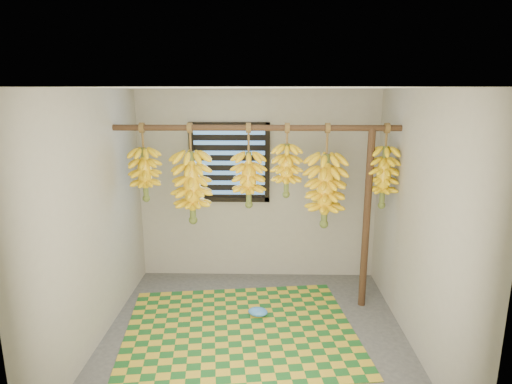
{
  "coord_description": "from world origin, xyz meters",
  "views": [
    {
      "loc": [
        0.1,
        -3.77,
        2.38
      ],
      "look_at": [
        0.0,
        0.55,
        1.35
      ],
      "focal_mm": 30.0,
      "sensor_mm": 36.0,
      "label": 1
    }
  ],
  "objects_px": {
    "banana_bunch_f": "(384,177)",
    "banana_bunch_e": "(325,191)",
    "woven_mat": "(240,330)",
    "banana_bunch_a": "(145,174)",
    "support_post": "(367,221)",
    "banana_bunch_b": "(192,187)",
    "banana_bunch_c": "(249,179)",
    "banana_bunch_d": "(286,170)",
    "plastic_bag": "(258,312)"
  },
  "relations": [
    {
      "from": "banana_bunch_e",
      "to": "banana_bunch_f",
      "type": "xyz_separation_m",
      "value": [
        0.61,
        0.0,
        0.15
      ]
    },
    {
      "from": "woven_mat",
      "to": "banana_bunch_e",
      "type": "height_order",
      "value": "banana_bunch_e"
    },
    {
      "from": "support_post",
      "to": "banana_bunch_b",
      "type": "xyz_separation_m",
      "value": [
        -1.89,
        0.0,
        0.36
      ]
    },
    {
      "from": "banana_bunch_e",
      "to": "banana_bunch_b",
      "type": "bearing_deg",
      "value": 180.0
    },
    {
      "from": "banana_bunch_c",
      "to": "banana_bunch_e",
      "type": "xyz_separation_m",
      "value": [
        0.82,
        0.0,
        -0.12
      ]
    },
    {
      "from": "plastic_bag",
      "to": "banana_bunch_a",
      "type": "height_order",
      "value": "banana_bunch_a"
    },
    {
      "from": "plastic_bag",
      "to": "banana_bunch_f",
      "type": "relative_size",
      "value": 0.24
    },
    {
      "from": "banana_bunch_d",
      "to": "woven_mat",
      "type": "bearing_deg",
      "value": -129.67
    },
    {
      "from": "support_post",
      "to": "banana_bunch_f",
      "type": "bearing_deg",
      "value": 0.0
    },
    {
      "from": "banana_bunch_a",
      "to": "banana_bunch_f",
      "type": "relative_size",
      "value": 0.93
    },
    {
      "from": "woven_mat",
      "to": "banana_bunch_d",
      "type": "distance_m",
      "value": 1.72
    },
    {
      "from": "woven_mat",
      "to": "plastic_bag",
      "type": "xyz_separation_m",
      "value": [
        0.18,
        0.28,
        0.05
      ]
    },
    {
      "from": "banana_bunch_c",
      "to": "banana_bunch_f",
      "type": "height_order",
      "value": "same"
    },
    {
      "from": "banana_bunch_e",
      "to": "banana_bunch_f",
      "type": "relative_size",
      "value": 1.24
    },
    {
      "from": "plastic_bag",
      "to": "banana_bunch_e",
      "type": "distance_m",
      "value": 1.49
    },
    {
      "from": "banana_bunch_a",
      "to": "banana_bunch_d",
      "type": "xyz_separation_m",
      "value": [
        1.52,
        0.0,
        0.05
      ]
    },
    {
      "from": "plastic_bag",
      "to": "banana_bunch_b",
      "type": "height_order",
      "value": "banana_bunch_b"
    },
    {
      "from": "support_post",
      "to": "banana_bunch_b",
      "type": "distance_m",
      "value": 1.93
    },
    {
      "from": "plastic_bag",
      "to": "banana_bunch_c",
      "type": "bearing_deg",
      "value": 109.87
    },
    {
      "from": "support_post",
      "to": "banana_bunch_c",
      "type": "distance_m",
      "value": 1.36
    },
    {
      "from": "banana_bunch_a",
      "to": "banana_bunch_d",
      "type": "relative_size",
      "value": 1.07
    },
    {
      "from": "banana_bunch_d",
      "to": "banana_bunch_f",
      "type": "distance_m",
      "value": 1.03
    },
    {
      "from": "support_post",
      "to": "plastic_bag",
      "type": "xyz_separation_m",
      "value": [
        -1.18,
        -0.29,
        -0.95
      ]
    },
    {
      "from": "banana_bunch_a",
      "to": "support_post",
      "type": "bearing_deg",
      "value": 0.0
    },
    {
      "from": "banana_bunch_d",
      "to": "banana_bunch_e",
      "type": "bearing_deg",
      "value": 0.0
    },
    {
      "from": "banana_bunch_e",
      "to": "banana_bunch_c",
      "type": "bearing_deg",
      "value": -180.0
    },
    {
      "from": "banana_bunch_a",
      "to": "banana_bunch_e",
      "type": "distance_m",
      "value": 1.94
    },
    {
      "from": "banana_bunch_b",
      "to": "banana_bunch_f",
      "type": "height_order",
      "value": "same"
    },
    {
      "from": "support_post",
      "to": "banana_bunch_a",
      "type": "height_order",
      "value": "banana_bunch_a"
    },
    {
      "from": "banana_bunch_d",
      "to": "banana_bunch_f",
      "type": "height_order",
      "value": "same"
    },
    {
      "from": "woven_mat",
      "to": "banana_bunch_e",
      "type": "relative_size",
      "value": 2.07
    },
    {
      "from": "support_post",
      "to": "banana_bunch_c",
      "type": "height_order",
      "value": "banana_bunch_c"
    },
    {
      "from": "woven_mat",
      "to": "banana_bunch_a",
      "type": "height_order",
      "value": "banana_bunch_a"
    },
    {
      "from": "plastic_bag",
      "to": "banana_bunch_b",
      "type": "distance_m",
      "value": 1.52
    },
    {
      "from": "woven_mat",
      "to": "banana_bunch_d",
      "type": "height_order",
      "value": "banana_bunch_d"
    },
    {
      "from": "woven_mat",
      "to": "plastic_bag",
      "type": "distance_m",
      "value": 0.34
    },
    {
      "from": "banana_bunch_c",
      "to": "banana_bunch_e",
      "type": "distance_m",
      "value": 0.83
    },
    {
      "from": "banana_bunch_b",
      "to": "banana_bunch_e",
      "type": "distance_m",
      "value": 1.43
    },
    {
      "from": "banana_bunch_a",
      "to": "banana_bunch_f",
      "type": "height_order",
      "value": "same"
    },
    {
      "from": "support_post",
      "to": "banana_bunch_d",
      "type": "height_order",
      "value": "banana_bunch_d"
    },
    {
      "from": "banana_bunch_b",
      "to": "banana_bunch_e",
      "type": "bearing_deg",
      "value": 0.0
    },
    {
      "from": "banana_bunch_d",
      "to": "banana_bunch_f",
      "type": "relative_size",
      "value": 0.87
    },
    {
      "from": "banana_bunch_f",
      "to": "banana_bunch_e",
      "type": "bearing_deg",
      "value": 180.0
    },
    {
      "from": "woven_mat",
      "to": "banana_bunch_c",
      "type": "relative_size",
      "value": 2.56
    },
    {
      "from": "woven_mat",
      "to": "banana_bunch_f",
      "type": "bearing_deg",
      "value": 20.82
    },
    {
      "from": "banana_bunch_b",
      "to": "banana_bunch_d",
      "type": "distance_m",
      "value": 1.03
    },
    {
      "from": "banana_bunch_f",
      "to": "banana_bunch_d",
      "type": "bearing_deg",
      "value": 180.0
    },
    {
      "from": "banana_bunch_b",
      "to": "banana_bunch_c",
      "type": "relative_size",
      "value": 1.2
    },
    {
      "from": "banana_bunch_f",
      "to": "support_post",
      "type": "bearing_deg",
      "value": 180.0
    },
    {
      "from": "plastic_bag",
      "to": "banana_bunch_b",
      "type": "relative_size",
      "value": 0.2
    }
  ]
}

